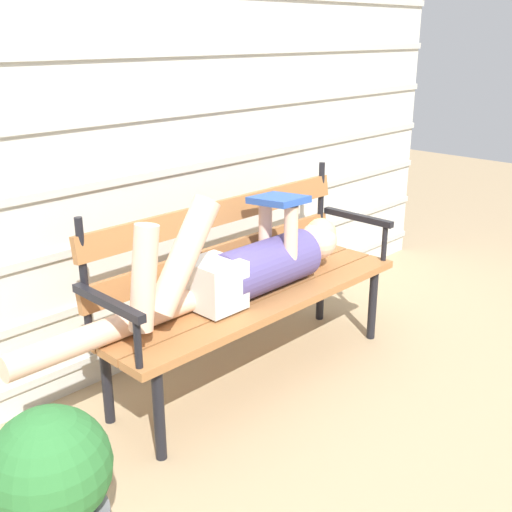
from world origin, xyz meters
name	(u,v)px	position (x,y,z in m)	size (l,w,h in m)	color
ground_plane	(277,385)	(0.00, 0.00, 0.00)	(12.00, 12.00, 0.00)	tan
house_siding	(179,140)	(0.00, 0.65, 1.07)	(4.21, 0.08, 2.15)	beige
park_bench	(245,278)	(0.00, 0.20, 0.48)	(1.62, 0.47, 0.90)	#9E6638
reclining_person	(242,267)	(-0.09, 0.13, 0.58)	(1.72, 0.26, 0.54)	#514784
potted_plant	(54,497)	(-1.27, -0.29, 0.31)	(0.35, 0.35, 0.59)	slate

